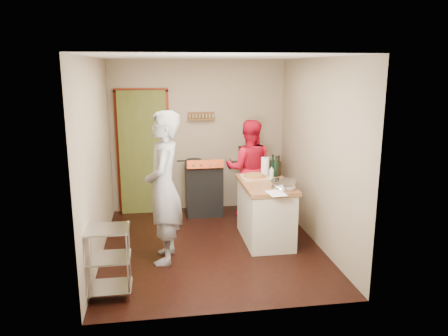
{
  "coord_description": "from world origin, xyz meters",
  "views": [
    {
      "loc": [
        -0.7,
        -5.74,
        2.48
      ],
      "look_at": [
        0.18,
        0.0,
        1.13
      ],
      "focal_mm": 35.0,
      "sensor_mm": 36.0,
      "label": 1
    }
  ],
  "objects_px": {
    "stove": "(204,188)",
    "person_stripe": "(164,188)",
    "wire_shelving": "(108,259)",
    "island": "(266,210)",
    "person_red": "(249,169)"
  },
  "relations": [
    {
      "from": "person_stripe",
      "to": "person_red",
      "type": "distance_m",
      "value": 2.12
    },
    {
      "from": "stove",
      "to": "person_stripe",
      "type": "distance_m",
      "value": 1.98
    },
    {
      "from": "island",
      "to": "person_stripe",
      "type": "height_order",
      "value": "person_stripe"
    },
    {
      "from": "wire_shelving",
      "to": "person_red",
      "type": "relative_size",
      "value": 0.49
    },
    {
      "from": "person_red",
      "to": "island",
      "type": "bearing_deg",
      "value": 102.74
    },
    {
      "from": "wire_shelving",
      "to": "person_stripe",
      "type": "xyz_separation_m",
      "value": [
        0.63,
        0.84,
        0.54
      ]
    },
    {
      "from": "stove",
      "to": "person_red",
      "type": "distance_m",
      "value": 0.86
    },
    {
      "from": "island",
      "to": "person_red",
      "type": "distance_m",
      "value": 1.15
    },
    {
      "from": "stove",
      "to": "person_red",
      "type": "height_order",
      "value": "person_red"
    },
    {
      "from": "island",
      "to": "person_red",
      "type": "relative_size",
      "value": 0.79
    },
    {
      "from": "wire_shelving",
      "to": "person_stripe",
      "type": "relative_size",
      "value": 0.41
    },
    {
      "from": "stove",
      "to": "wire_shelving",
      "type": "bearing_deg",
      "value": -116.85
    },
    {
      "from": "person_red",
      "to": "wire_shelving",
      "type": "bearing_deg",
      "value": 60.96
    },
    {
      "from": "person_stripe",
      "to": "island",
      "type": "bearing_deg",
      "value": 112.98
    },
    {
      "from": "stove",
      "to": "island",
      "type": "height_order",
      "value": "island"
    }
  ]
}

